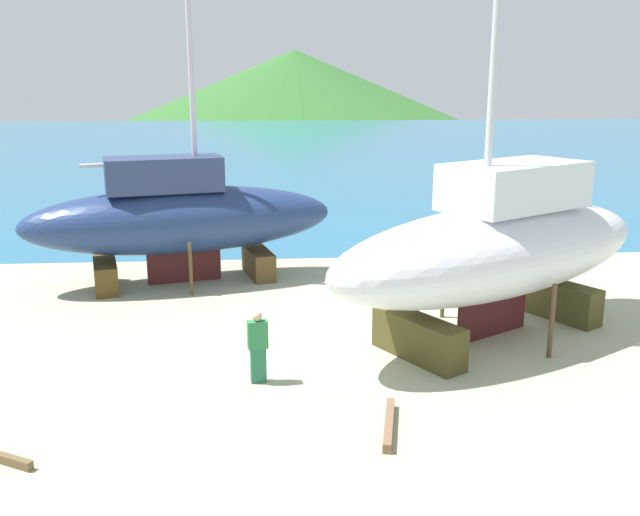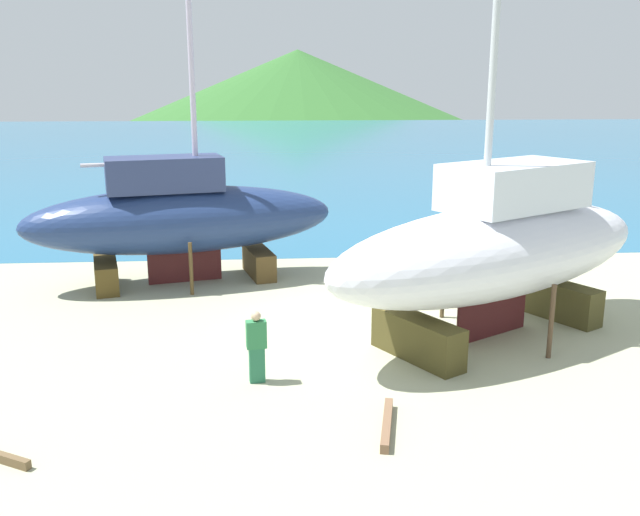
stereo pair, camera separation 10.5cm
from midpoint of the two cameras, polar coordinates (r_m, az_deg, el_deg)
ground_plane at (r=16.92m, az=3.83°, el=-8.26°), size 39.48×39.48×0.00m
sea_water at (r=74.05m, az=-2.33°, el=9.28°), size 156.04×96.78×0.01m
headland_hill at (r=184.30m, az=-1.82°, el=12.29°), size 142.24×142.24×29.18m
sailboat_large_starboard at (r=18.21m, az=14.61°, el=0.97°), size 10.75×8.27×19.11m
sailboat_mid_port at (r=23.05m, az=-11.26°, el=3.37°), size 10.47×5.18×15.82m
worker at (r=15.39m, az=-5.06°, el=-7.21°), size 0.47×0.30×1.65m
timber_short_cross at (r=13.74m, az=5.76°, el=-13.50°), size 0.56×1.92×0.19m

